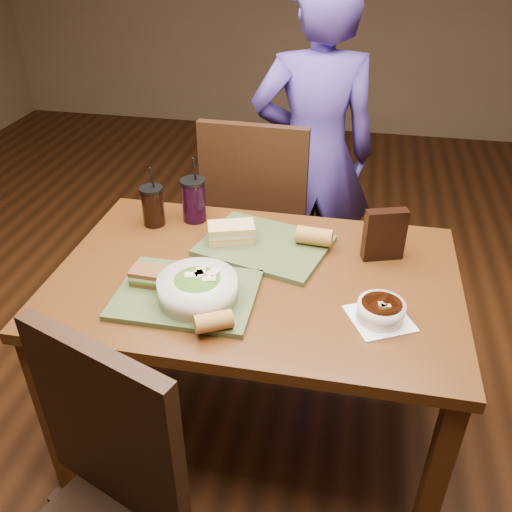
# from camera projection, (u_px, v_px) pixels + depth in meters

# --- Properties ---
(ground) EXTENTS (6.00, 6.00, 0.00)m
(ground) POSITION_uv_depth(u_px,v_px,m) (256.00, 428.00, 2.16)
(ground) COLOR #381C0B
(ground) RESTS_ON ground
(dining_table) EXTENTS (1.30, 0.85, 0.75)m
(dining_table) POSITION_uv_depth(u_px,v_px,m) (256.00, 296.00, 1.81)
(dining_table) COLOR #4C290F
(dining_table) RESTS_ON ground
(chair_far) EXTENTS (0.46, 0.46, 1.04)m
(chair_far) POSITION_uv_depth(u_px,v_px,m) (258.00, 216.00, 2.44)
(chair_far) COLOR black
(chair_far) RESTS_ON ground
(diner) EXTENTS (0.64, 0.49, 1.57)m
(diner) POSITION_uv_depth(u_px,v_px,m) (314.00, 157.00, 2.48)
(diner) COLOR #413085
(diner) RESTS_ON ground
(tray_near) EXTENTS (0.42, 0.32, 0.02)m
(tray_near) POSITION_uv_depth(u_px,v_px,m) (187.00, 294.00, 1.65)
(tray_near) COLOR #3C4D28
(tray_near) RESTS_ON dining_table
(tray_far) EXTENTS (0.49, 0.42, 0.02)m
(tray_far) POSITION_uv_depth(u_px,v_px,m) (265.00, 245.00, 1.89)
(tray_far) COLOR #3C4D28
(tray_far) RESTS_ON dining_table
(salad_bowl) EXTENTS (0.24, 0.24, 0.08)m
(salad_bowl) POSITION_uv_depth(u_px,v_px,m) (198.00, 287.00, 1.60)
(salad_bowl) COLOR silver
(salad_bowl) RESTS_ON tray_near
(soup_bowl) EXTENTS (0.22, 0.22, 0.07)m
(soup_bowl) POSITION_uv_depth(u_px,v_px,m) (381.00, 311.00, 1.55)
(soup_bowl) COLOR white
(soup_bowl) RESTS_ON dining_table
(sandwich_near) EXTENTS (0.11, 0.07, 0.05)m
(sandwich_near) POSITION_uv_depth(u_px,v_px,m) (149.00, 276.00, 1.67)
(sandwich_near) COLOR #593819
(sandwich_near) RESTS_ON tray_near
(sandwich_far) EXTENTS (0.18, 0.13, 0.06)m
(sandwich_far) POSITION_uv_depth(u_px,v_px,m) (231.00, 233.00, 1.88)
(sandwich_far) COLOR tan
(sandwich_far) RESTS_ON tray_far
(baguette_near) EXTENTS (0.12, 0.10, 0.05)m
(baguette_near) POSITION_uv_depth(u_px,v_px,m) (214.00, 321.00, 1.49)
(baguette_near) COLOR #AD7533
(baguette_near) RESTS_ON tray_near
(baguette_far) EXTENTS (0.13, 0.07, 0.06)m
(baguette_far) POSITION_uv_depth(u_px,v_px,m) (314.00, 236.00, 1.86)
(baguette_far) COLOR #AD7533
(baguette_far) RESTS_ON tray_far
(cup_cola) EXTENTS (0.09, 0.09, 0.23)m
(cup_cola) POSITION_uv_depth(u_px,v_px,m) (153.00, 206.00, 1.99)
(cup_cola) COLOR black
(cup_cola) RESTS_ON dining_table
(cup_berry) EXTENTS (0.09, 0.09, 0.26)m
(cup_berry) POSITION_uv_depth(u_px,v_px,m) (194.00, 200.00, 2.02)
(cup_berry) COLOR black
(cup_berry) RESTS_ON dining_table
(chip_bag) EXTENTS (0.14, 0.08, 0.18)m
(chip_bag) POSITION_uv_depth(u_px,v_px,m) (384.00, 235.00, 1.79)
(chip_bag) COLOR black
(chip_bag) RESTS_ON dining_table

